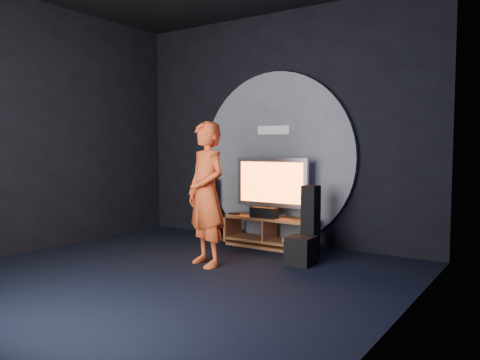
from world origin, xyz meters
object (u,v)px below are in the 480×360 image
subwoofer (301,251)px  player (206,194)px  media_console (270,234)px  tower_speaker_right (311,222)px  tv (272,184)px  tower_speaker_left (210,208)px

subwoofer → player: (-0.95, -0.68, 0.71)m
media_console → tower_speaker_right: (0.77, -0.25, 0.28)m
tv → tower_speaker_right: bearing=-22.2°
media_console → player: size_ratio=0.75×
player → tv: bearing=106.8°
tower_speaker_left → subwoofer: 2.19m
subwoofer → player: player is taller
tv → player: size_ratio=0.65×
media_console → tv: bearing=96.2°
tower_speaker_left → subwoofer: (2.03, -0.77, -0.30)m
subwoofer → player: size_ratio=0.20×
media_console → subwoofer: media_console is taller
media_console → tv: (-0.01, 0.07, 0.72)m
tv → subwoofer: bearing=-40.9°
tower_speaker_right → player: (-0.88, -1.10, 0.41)m
tv → tower_speaker_right: 0.95m
tower_speaker_left → player: size_ratio=0.54×
tv → tower_speaker_left: size_ratio=1.21×
media_console → tower_speaker_left: size_ratio=1.40×
tower_speaker_left → tower_speaker_right: 1.99m
tv → player: bearing=-94.1°
tower_speaker_right → player: size_ratio=0.54×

